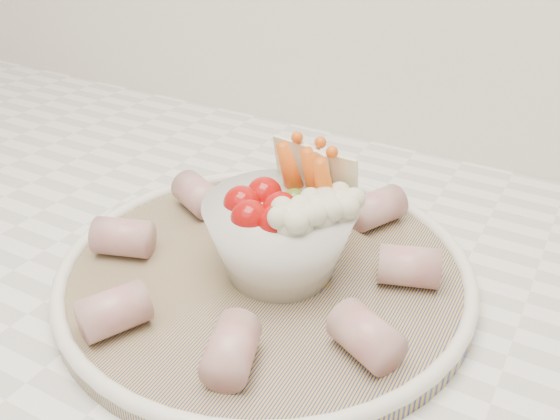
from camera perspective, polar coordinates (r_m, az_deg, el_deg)
The scene contains 3 objects.
serving_platter at distance 0.52m, azimuth -1.32°, elevation -5.66°, with size 0.35×0.35×0.02m.
veggie_bowl at distance 0.49m, azimuth 0.32°, elevation -1.86°, with size 0.12×0.12×0.11m.
cured_meat_rolls at distance 0.51m, azimuth -1.43°, elevation -3.78°, with size 0.28×0.30×0.03m.
Camera 1 is at (0.25, 1.08, 1.24)m, focal length 40.00 mm.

